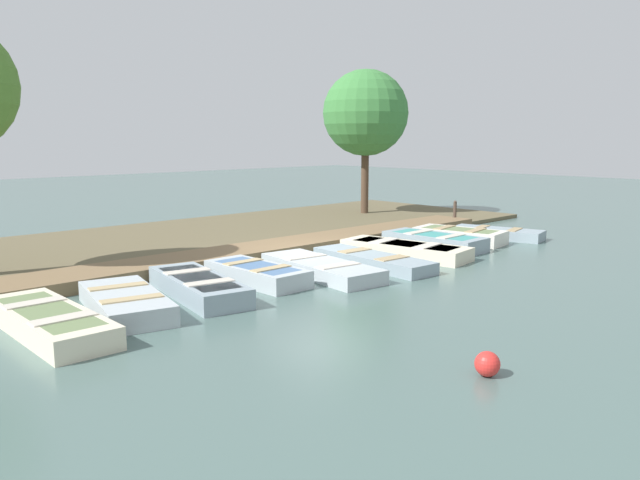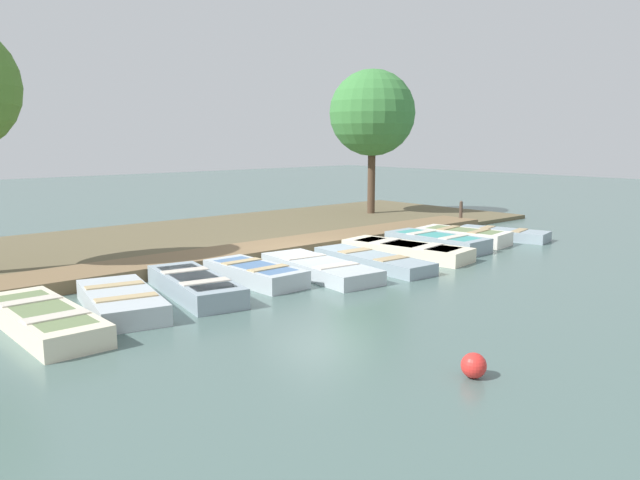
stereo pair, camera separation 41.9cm
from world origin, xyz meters
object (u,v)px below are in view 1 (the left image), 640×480
(rowboat_3, at_px, (257,273))
(buoy, at_px, (487,364))
(rowboat_7, at_px, (434,241))
(rowboat_6, at_px, (405,250))
(rowboat_1, at_px, (125,302))
(mooring_post_far, at_px, (455,213))
(rowboat_9, at_px, (498,233))
(rowboat_5, at_px, (373,260))
(rowboat_8, at_px, (460,235))
(rowboat_4, at_px, (321,268))
(park_tree_left, at_px, (366,113))
(rowboat_0, at_px, (49,321))
(rowboat_2, at_px, (198,286))

(rowboat_3, bearing_deg, buoy, -10.27)
(rowboat_7, bearing_deg, rowboat_6, -83.88)
(rowboat_1, relative_size, mooring_post_far, 3.28)
(buoy, bearing_deg, rowboat_9, 120.65)
(rowboat_5, bearing_deg, rowboat_1, -89.55)
(rowboat_1, height_order, rowboat_8, rowboat_8)
(rowboat_1, xyz_separation_m, buoy, (6.34, 2.21, -0.03))
(rowboat_4, bearing_deg, park_tree_left, 133.81)
(rowboat_1, height_order, mooring_post_far, mooring_post_far)
(rowboat_6, bearing_deg, rowboat_0, -97.73)
(rowboat_1, relative_size, park_tree_left, 0.51)
(rowboat_2, bearing_deg, park_tree_left, 128.93)
(rowboat_3, xyz_separation_m, rowboat_4, (0.45, 1.57, -0.03))
(rowboat_2, relative_size, rowboat_6, 0.89)
(rowboat_6, bearing_deg, rowboat_3, -102.86)
(mooring_post_far, height_order, buoy, mooring_post_far)
(rowboat_2, distance_m, rowboat_3, 1.64)
(mooring_post_far, xyz_separation_m, buoy, (8.98, -12.07, -0.29))
(rowboat_4, height_order, rowboat_7, rowboat_7)
(rowboat_5, xyz_separation_m, rowboat_6, (-0.27, 1.62, 0.03))
(rowboat_5, distance_m, rowboat_9, 6.29)
(mooring_post_far, bearing_deg, rowboat_2, -78.76)
(rowboat_3, bearing_deg, rowboat_1, -85.93)
(rowboat_2, relative_size, park_tree_left, 0.56)
(rowboat_0, height_order, buoy, rowboat_0)
(rowboat_9, height_order, buoy, buoy)
(rowboat_4, height_order, mooring_post_far, mooring_post_far)
(rowboat_4, height_order, rowboat_5, rowboat_4)
(rowboat_1, distance_m, buoy, 6.71)
(buoy, bearing_deg, mooring_post_far, 126.65)
(rowboat_3, relative_size, rowboat_6, 0.72)
(rowboat_0, distance_m, rowboat_7, 11.28)
(rowboat_3, height_order, buoy, rowboat_3)
(rowboat_4, xyz_separation_m, mooring_post_far, (-2.80, 9.42, 0.29))
(rowboat_1, xyz_separation_m, rowboat_6, (0.03, 8.14, -0.01))
(rowboat_1, height_order, rowboat_2, rowboat_2)
(rowboat_8, relative_size, buoy, 8.17)
(rowboat_0, height_order, rowboat_4, rowboat_0)
(rowboat_5, xyz_separation_m, rowboat_9, (-0.24, 6.29, 0.00))
(mooring_post_far, bearing_deg, rowboat_8, -52.80)
(rowboat_0, relative_size, rowboat_4, 0.97)
(rowboat_4, bearing_deg, rowboat_5, 91.19)
(rowboat_5, bearing_deg, rowboat_9, 95.24)
(rowboat_6, bearing_deg, rowboat_4, -96.87)
(rowboat_0, bearing_deg, park_tree_left, 114.39)
(rowboat_4, xyz_separation_m, rowboat_5, (0.14, 1.66, -0.02))
(park_tree_left, bearing_deg, rowboat_6, -39.77)
(rowboat_4, distance_m, park_tree_left, 11.95)
(rowboat_9, distance_m, mooring_post_far, 3.09)
(rowboat_7, relative_size, buoy, 8.68)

